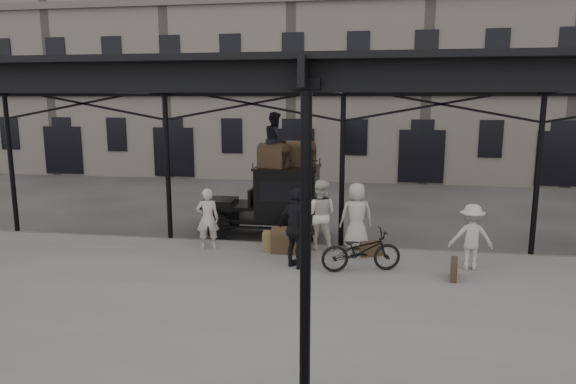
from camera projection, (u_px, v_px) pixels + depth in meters
name	position (u px, v px, depth m)	size (l,w,h in m)	color
ground	(336.00, 274.00, 12.39)	(120.00, 120.00, 0.00)	#383533
platform	(329.00, 304.00, 10.44)	(28.00, 8.00, 0.15)	slate
canopy	(333.00, 77.00, 9.90)	(22.50, 9.00, 4.74)	black
building_frontage	(360.00, 48.00, 28.62)	(64.00, 8.00, 14.00)	slate
taxi	(277.00, 198.00, 15.62)	(3.65, 1.55, 2.18)	black
porter_left	(208.00, 219.00, 13.88)	(0.61, 0.40, 1.67)	beige
porter_midleft	(320.00, 215.00, 13.83)	(0.93, 0.72, 1.91)	silver
porter_centre	(356.00, 216.00, 13.89)	(0.89, 0.58, 1.82)	beige
porter_official	(297.00, 228.00, 12.29)	(1.15, 0.48, 1.96)	black
porter_right	(471.00, 237.00, 12.21)	(1.03, 0.59, 1.59)	beige
bicycle	(361.00, 250.00, 12.12)	(0.67, 1.91, 1.00)	black
porter_roof	(275.00, 139.00, 15.21)	(0.79, 0.62, 1.63)	black
steamer_trunk_roof_near	(273.00, 157.00, 15.17)	(0.82, 0.50, 0.60)	#452E20
steamer_trunk_roof_far	(300.00, 156.00, 15.48)	(0.86, 0.52, 0.63)	#452E20
steamer_trunk_platform	(287.00, 242.00, 13.62)	(0.80, 0.49, 0.59)	#452E20
wicker_hamper	(274.00, 241.00, 13.84)	(0.60, 0.45, 0.50)	olive
suitcase_upright	(454.00, 269.00, 11.63)	(0.15, 0.60, 0.45)	#452E20
suitcase_flat	(371.00, 249.00, 13.30)	(0.60, 0.15, 0.40)	#452E20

